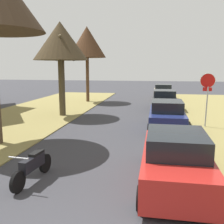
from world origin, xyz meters
The scene contains 8 objects.
stop_sign_far centered at (4.31, 12.41, 2.19)m, with size 0.81×0.35×2.97m.
street_tree_left_mid_b centered at (-4.81, 14.38, 4.98)m, with size 3.63×3.63×6.25m.
street_tree_left_far centered at (-4.97, 21.67, 5.58)m, with size 3.53×3.53×6.99m.
parked_sedan_red centered at (2.17, 4.83, 0.72)m, with size 1.94×4.40×1.57m.
parked_sedan_navy centered at (2.15, 11.67, 0.72)m, with size 1.94×4.40×1.57m.
parked_sedan_black centered at (2.18, 18.09, 0.72)m, with size 1.94×4.40×1.57m.
parked_sedan_tan centered at (2.20, 25.00, 0.72)m, with size 1.94×4.40×1.57m.
parked_motorcycle centered at (-1.95, 4.26, 0.48)m, with size 0.60×2.05×0.97m.
Camera 1 is at (1.60, -2.51, 3.37)m, focal length 41.73 mm.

